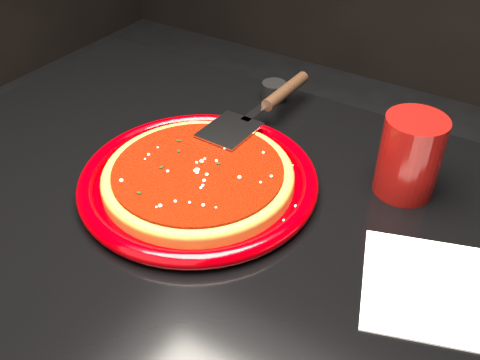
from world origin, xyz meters
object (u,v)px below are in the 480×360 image
(pizza_server, at_px, (261,107))
(ramekin, at_px, (274,91))
(table, at_px, (230,353))
(cup, at_px, (410,156))
(plate, at_px, (199,180))

(pizza_server, bearing_deg, ramekin, 109.03)
(table, relative_size, cup, 9.08)
(cup, bearing_deg, ramekin, 155.62)
(pizza_server, relative_size, ramekin, 6.93)
(plate, xyz_separation_m, pizza_server, (-0.01, 0.20, 0.03))
(cup, height_order, ramekin, cup)
(ramekin, bearing_deg, cup, -24.38)
(plate, bearing_deg, pizza_server, 91.54)
(pizza_server, bearing_deg, table, -70.51)
(table, bearing_deg, ramekin, 107.87)
(table, height_order, plate, plate)
(table, bearing_deg, cup, 41.99)
(plate, bearing_deg, cup, 31.42)
(table, xyz_separation_m, ramekin, (-0.11, 0.34, 0.39))
(table, distance_m, pizza_server, 0.48)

